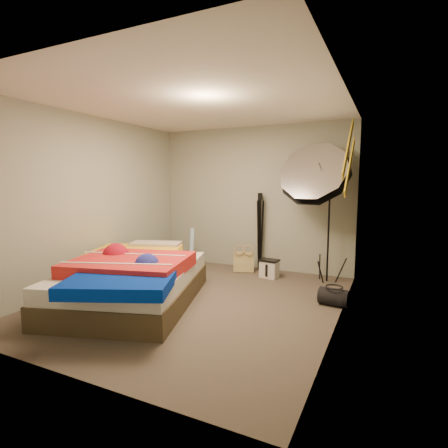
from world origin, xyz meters
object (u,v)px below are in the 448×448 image
Objects in this scene: tote_bag at (244,262)px; camera_tripod at (260,226)px; bed at (133,279)px; photo_umbrella at (316,177)px; wrapping_roll at (192,248)px; camera_case at (269,269)px; duffel_bag at (334,297)px.

camera_tripod is at bearing 30.75° from tote_bag.
photo_umbrella is at bearing 46.45° from bed.
wrapping_roll is at bearing 98.61° from bed.
tote_bag is 1.26× the size of camera_case.
tote_bag is at bearing 154.51° from duffel_bag.
camera_case is 1.44m from duffel_bag.
photo_umbrella is at bearing -23.58° from tote_bag.
tote_bag reaches higher than camera_case.
tote_bag is 0.68m from camera_tripod.
duffel_bag is at bearing -52.65° from tote_bag.
bed is at bearing -81.39° from wrapping_roll.
camera_tripod is (1.19, 0.33, 0.42)m from wrapping_roll.
camera_tripod is at bearing 68.77° from bed.
bed is at bearing -128.93° from tote_bag.
wrapping_roll is at bearing 164.66° from tote_bag.
bed reaches higher than camera_case.
wrapping_roll is 1.99m from bed.
tote_bag is at bearing 176.65° from photo_umbrella.
duffel_bag is 2.56m from bed.
camera_tripod is at bearing 134.62° from camera_case.
tote_bag is 0.15× the size of photo_umbrella.
camera_tripod is (-0.31, 0.41, 0.64)m from camera_case.
wrapping_roll reaches higher than bed.
tote_bag is 1.96m from duffel_bag.
wrapping_roll is 0.52× the size of camera_tripod.
bed is 2.50m from camera_tripod.
camera_case is at bearing 57.43° from bed.
camera_case is at bearing -2.98° from wrapping_roll.
photo_umbrella is 1.67× the size of camera_tripod.
photo_umbrella reaches higher than bed.
photo_umbrella reaches higher than duffel_bag.
bed is at bearing -115.71° from camera_case.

